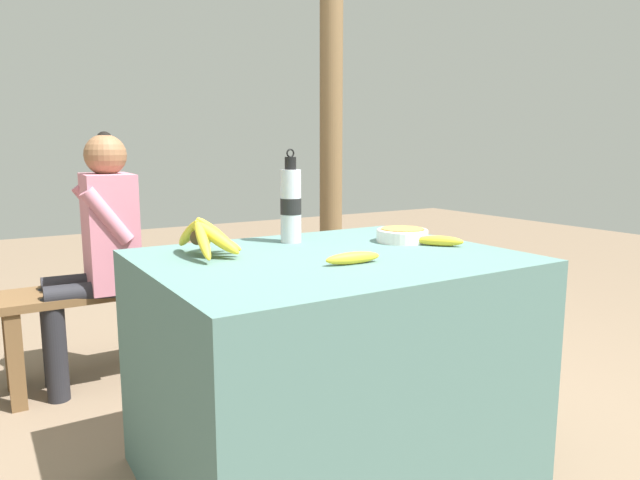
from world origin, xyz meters
name	(u,v)px	position (x,y,z in m)	size (l,w,h in m)	color
ground_plane	(329,472)	(0.00, 0.00, 0.00)	(12.00, 12.00, 0.00)	#75604C
market_counter	(329,367)	(0.00, 0.00, 0.36)	(1.10, 0.88, 0.73)	#4C706B
banana_bunch_ripe	(207,236)	(-0.33, 0.18, 0.79)	(0.16, 0.31, 0.13)	#4C381E
serving_bowl	(402,234)	(0.35, 0.08, 0.75)	(0.18, 0.18, 0.05)	white
water_bottle	(291,204)	(0.01, 0.27, 0.86)	(0.07, 0.07, 0.32)	silver
loose_banana_front	(353,258)	(-0.02, -0.15, 0.74)	(0.18, 0.05, 0.03)	yellow
loose_banana_side	(439,241)	(0.40, -0.06, 0.74)	(0.13, 0.14, 0.03)	yellow
wooden_bench	(154,297)	(-0.24, 1.17, 0.36)	(1.39, 0.32, 0.44)	brown
seated_vendor	(99,242)	(-0.47, 1.14, 0.65)	(0.41, 0.40, 1.12)	#232328
banana_bunch_green	(235,258)	(0.18, 1.16, 0.51)	(0.17, 0.28, 0.14)	#4C381E
support_post_far	(331,112)	(1.03, 1.59, 1.27)	(0.14, 0.14, 2.55)	brown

